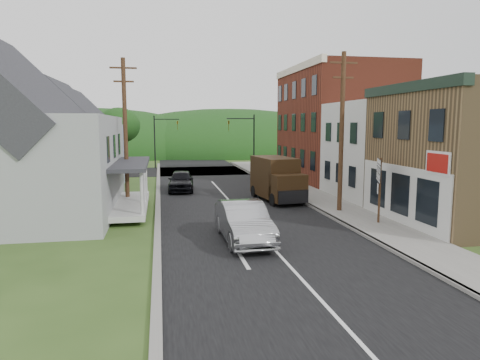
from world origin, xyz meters
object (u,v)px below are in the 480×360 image
warning_sign (341,180)px  route_sign_cluster (379,181)px  dark_sedan (181,181)px  silver_sedan (244,222)px  delivery_van (277,179)px

warning_sign → route_sign_cluster: bearing=-75.0°
dark_sedan → warning_sign: bearing=-39.7°
silver_sedan → route_sign_cluster: route_sign_cluster is taller
delivery_van → silver_sedan: bearing=-120.5°
dark_sedan → route_sign_cluster: route_sign_cluster is taller
dark_sedan → route_sign_cluster: bearing=-50.4°
silver_sedan → route_sign_cluster: bearing=11.9°
dark_sedan → route_sign_cluster: (9.14, -12.98, 1.48)m
delivery_van → route_sign_cluster: 8.31m
dark_sedan → warning_sign: 12.61m
dark_sedan → route_sign_cluster: size_ratio=1.41×
delivery_van → warning_sign: (2.99, -3.45, 0.31)m
dark_sedan → delivery_van: (6.03, -5.31, 0.67)m
delivery_van → warning_sign: 4.58m
silver_sedan → dark_sedan: 14.79m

